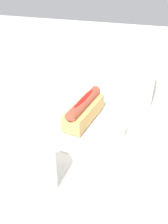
# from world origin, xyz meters

# --- Properties ---
(ground_plane) EXTENTS (2.40, 2.40, 0.00)m
(ground_plane) POSITION_xyz_m (0.00, 0.00, 0.00)
(ground_plane) COLOR silver
(serving_bowl) EXTENTS (0.23, 0.23, 0.03)m
(serving_bowl) POSITION_xyz_m (-0.01, 0.01, 0.02)
(serving_bowl) COLOR white
(serving_bowl) RESTS_ON ground_plane
(hotdog_front) EXTENTS (0.16, 0.07, 0.06)m
(hotdog_front) POSITION_xyz_m (-0.01, 0.01, 0.06)
(hotdog_front) COLOR tan
(hotdog_front) RESTS_ON serving_bowl
(water_glass) EXTENTS (0.07, 0.07, 0.09)m
(water_glass) POSITION_xyz_m (0.21, -0.01, 0.04)
(water_glass) COLOR white
(water_glass) RESTS_ON ground_plane
(napkin_box) EXTENTS (0.11, 0.04, 0.15)m
(napkin_box) POSITION_xyz_m (-0.19, 0.15, 0.07)
(napkin_box) COLOR white
(napkin_box) RESTS_ON ground_plane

